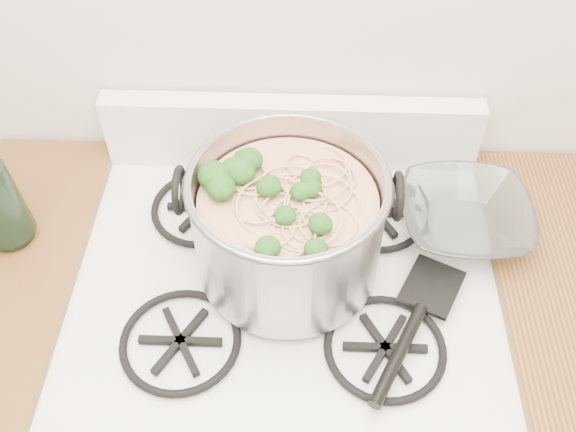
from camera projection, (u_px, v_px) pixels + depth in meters
The scene contains 5 objects.
gas_range at pixel (286, 392), 1.52m from camera, with size 0.76×0.66×0.92m.
counter_left at pixel (73, 379), 1.51m from camera, with size 0.25×0.65×0.92m.
stock_pot at pixel (288, 225), 1.08m from camera, with size 0.36×0.33×0.22m.
spatula at pixel (433, 284), 1.12m from camera, with size 0.29×0.31×0.02m, color black, non-canonical shape.
glass_bowl at pixel (463, 223), 1.21m from camera, with size 0.10×0.10×0.02m, color white.
Camera 1 is at (0.03, 0.58, 1.85)m, focal length 40.00 mm.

